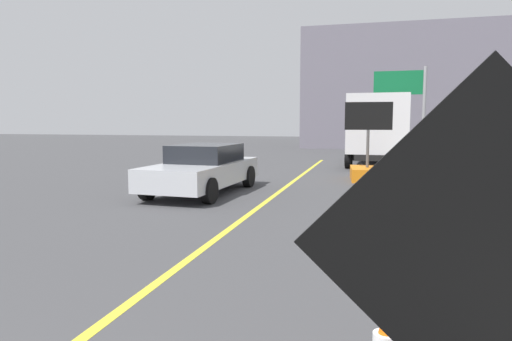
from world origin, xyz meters
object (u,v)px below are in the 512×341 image
Objects in this scene: arrow_board_trailer at (367,167)px; pickup_car at (203,169)px; traffic_cone_curbside at (385,183)px; highway_guide_sign at (409,96)px; traffic_cone_far_lane at (388,204)px; roadwork_sign at (482,254)px; traffic_cone_mid_lane at (384,241)px; box_truck at (379,128)px.

arrow_board_trailer is 0.57× the size of pickup_car.
traffic_cone_curbside is (0.53, -3.04, -0.15)m from arrow_board_trailer.
highway_guide_sign reaches higher than traffic_cone_far_lane.
pickup_car is at bearing 117.53° from roadwork_sign.
roadwork_sign is 3.43× the size of traffic_cone_far_lane.
traffic_cone_far_lane is at bearing -95.15° from highway_guide_sign.
pickup_car is at bearing 132.91° from traffic_cone_mid_lane.
arrow_board_trailer is at bearing 41.59° from pickup_car.
arrow_board_trailer is 10.86m from highway_guide_sign.
traffic_cone_far_lane is at bearing 91.07° from roadwork_sign.
traffic_cone_mid_lane is at bearing -94.80° from highway_guide_sign.
pickup_car is at bearing -169.16° from traffic_cone_curbside.
roadwork_sign is 19.59m from box_truck.
pickup_car is (-4.51, -4.00, 0.22)m from arrow_board_trailer.
traffic_cone_curbside is at bearing -96.39° from highway_guide_sign.
roadwork_sign reaches higher than traffic_cone_mid_lane.
box_truck reaches higher than pickup_car.
pickup_car is at bearing -114.61° from highway_guide_sign.
box_truck is at bearing 90.75° from roadwork_sign.
traffic_cone_curbside is (-1.49, -13.30, -3.09)m from highway_guide_sign.
pickup_car reaches higher than traffic_cone_curbside.
traffic_cone_far_lane is (0.14, 2.90, 0.04)m from traffic_cone_mid_lane.
box_truck reaches higher than roadwork_sign.
pickup_car is at bearing 154.81° from traffic_cone_far_lane.
box_truck is 12.11m from traffic_cone_far_lane.
arrow_board_trailer reaches higher than pickup_car.
traffic_cone_mid_lane is at bearing -92.75° from traffic_cone_far_lane.
traffic_cone_curbside is at bearing 88.62° from traffic_cone_mid_lane.
pickup_car reaches higher than traffic_cone_mid_lane.
roadwork_sign reaches higher than traffic_cone_curbside.
arrow_board_trailer reaches higher than traffic_cone_far_lane.
traffic_cone_curbside is at bearing -80.08° from arrow_board_trailer.
pickup_car is 15.93m from highway_guide_sign.
traffic_cone_mid_lane is at bearing -87.64° from arrow_board_trailer.
box_truck is at bearing 90.83° from traffic_cone_curbside.
highway_guide_sign is (6.53, 14.27, 2.73)m from pickup_car.
traffic_cone_mid_lane is (-0.02, -14.93, -1.45)m from box_truck.
traffic_cone_curbside is at bearing -89.17° from box_truck.
pickup_car is at bearing -138.41° from arrow_board_trailer.
roadwork_sign is 4.81m from traffic_cone_mid_lane.
traffic_cone_curbside is (0.15, 6.23, 0.03)m from traffic_cone_mid_lane.
traffic_cone_far_lane reaches higher than traffic_cone_mid_lane.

